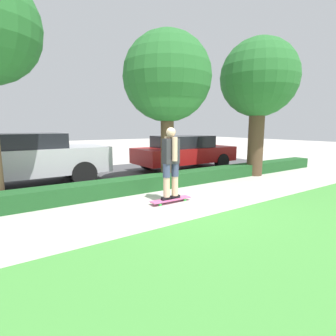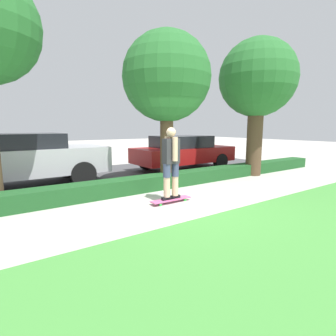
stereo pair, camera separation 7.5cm
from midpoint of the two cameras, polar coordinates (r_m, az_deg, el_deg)
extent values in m
plane|color=#BCB7AD|center=(6.25, 4.43, -7.48)|extent=(60.00, 60.00, 0.00)
cube|color=#47933D|center=(4.47, 30.12, -15.52)|extent=(15.54, 4.00, 0.01)
cube|color=#474749|center=(9.80, -11.04, -1.56)|extent=(15.54, 5.00, 0.01)
cube|color=#1E5123|center=(7.48, -3.21, -3.14)|extent=(15.54, 0.60, 0.40)
cube|color=#DB5B93|center=(6.20, 0.95, -6.85)|extent=(1.04, 0.24, 0.02)
cylinder|color=green|center=(6.35, 4.04, -6.91)|extent=(0.07, 0.04, 0.07)
cylinder|color=green|center=(6.48, 3.05, -6.55)|extent=(0.07, 0.04, 0.07)
cylinder|color=green|center=(5.95, -1.35, -7.96)|extent=(0.07, 0.04, 0.07)
cylinder|color=green|center=(6.10, -2.27, -7.55)|extent=(0.07, 0.04, 0.07)
cube|color=black|center=(6.13, 0.04, -6.61)|extent=(0.26, 0.09, 0.07)
cylinder|color=beige|center=(6.03, 0.04, -2.74)|extent=(0.15, 0.15, 0.77)
cylinder|color=#3D4766|center=(5.98, 0.04, -0.57)|extent=(0.17, 0.17, 0.31)
cube|color=black|center=(6.26, 1.84, -6.28)|extent=(0.26, 0.09, 0.07)
cylinder|color=beige|center=(6.16, 1.86, -2.49)|extent=(0.15, 0.15, 0.77)
cylinder|color=#3D4766|center=(6.12, 1.87, -0.36)|extent=(0.17, 0.17, 0.31)
cube|color=#333338|center=(5.99, 0.98, 3.69)|extent=(0.37, 0.20, 0.57)
cylinder|color=beige|center=(5.86, 1.85, 4.13)|extent=(0.12, 0.12, 0.54)
cylinder|color=beige|center=(6.11, 0.15, 4.34)|extent=(0.12, 0.12, 0.54)
sphere|color=beige|center=(5.97, 0.99, 7.79)|extent=(0.22, 0.22, 0.22)
cylinder|color=brown|center=(7.88, 0.11, 5.15)|extent=(0.39, 0.39, 2.48)
sphere|color=#286B2D|center=(7.99, 0.11, 19.22)|extent=(2.56, 2.56, 2.56)
cylinder|color=brown|center=(10.08, 18.78, 6.19)|extent=(0.55, 0.55, 2.72)
sphere|color=#286B2D|center=(10.21, 19.40, 18.06)|extent=(2.70, 2.70, 2.70)
cube|color=#B7B7BC|center=(8.77, -28.47, 1.30)|extent=(4.69, 1.96, 0.78)
cube|color=black|center=(8.71, -29.68, 5.14)|extent=(2.45, 1.71, 0.43)
cylinder|color=black|center=(8.23, -17.55, -1.20)|extent=(0.75, 0.23, 0.75)
cylinder|color=black|center=(9.93, -20.50, 0.33)|extent=(0.75, 0.23, 0.75)
cube|color=maroon|center=(10.91, 3.91, 2.97)|extent=(4.21, 1.84, 0.60)
cube|color=black|center=(10.79, 3.41, 5.76)|extent=(2.19, 1.61, 0.47)
cylinder|color=black|center=(11.20, 11.82, 1.41)|extent=(0.66, 0.22, 0.66)
cylinder|color=black|center=(12.41, 6.26, 2.27)|extent=(0.66, 0.22, 0.66)
cylinder|color=black|center=(9.51, 0.80, 0.28)|extent=(0.66, 0.22, 0.66)
cylinder|color=black|center=(10.92, -4.24, 1.39)|extent=(0.66, 0.22, 0.66)
camera|label=1|loc=(0.04, 90.33, -0.05)|focal=28.00mm
camera|label=2|loc=(0.04, -89.67, 0.05)|focal=28.00mm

